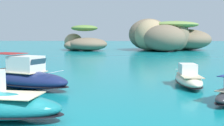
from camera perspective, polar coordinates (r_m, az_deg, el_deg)
name	(u,v)px	position (r m, az deg, el deg)	size (l,w,h in m)	color
islet_large	(164,37)	(90.15, 10.01, 5.05)	(27.82, 26.91, 9.58)	#756651
islet_small	(82,42)	(87.83, -5.82, 4.09)	(15.63, 15.67, 7.57)	#9E8966
motorboat_cream	(188,79)	(28.22, 14.56, -2.96)	(2.23, 7.01, 2.06)	beige
motorboat_navy	(23,77)	(27.29, -16.96, -2.69)	(10.24, 6.59, 3.09)	navy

